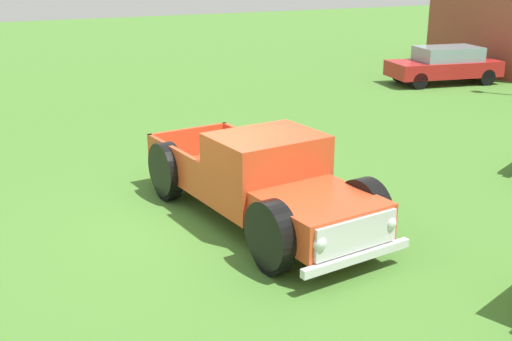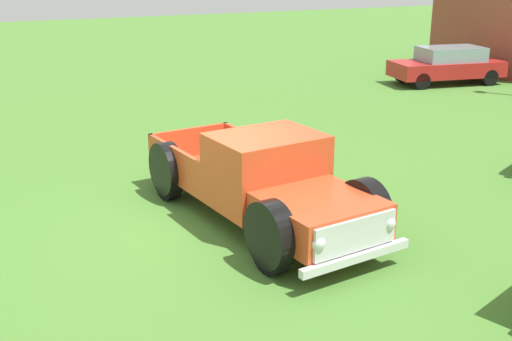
# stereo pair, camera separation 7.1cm
# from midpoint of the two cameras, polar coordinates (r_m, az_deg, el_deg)

# --- Properties ---
(ground_plane) EXTENTS (80.00, 80.00, 0.00)m
(ground_plane) POSITION_cam_midpoint_polar(r_m,az_deg,el_deg) (11.10, -3.54, -4.57)
(ground_plane) COLOR #477A2D
(pickup_truck_foreground) EXTENTS (5.43, 2.56, 1.61)m
(pickup_truck_foreground) POSITION_cam_midpoint_polar(r_m,az_deg,el_deg) (10.59, 1.29, -1.24)
(pickup_truck_foreground) COLOR #D14723
(pickup_truck_foreground) RESTS_ON ground_plane
(sedan_distant_a) EXTENTS (2.31, 4.19, 1.32)m
(sedan_distant_a) POSITION_cam_midpoint_polar(r_m,az_deg,el_deg) (24.20, 16.84, 9.05)
(sedan_distant_a) COLOR #B21E1E
(sedan_distant_a) RESTS_ON ground_plane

